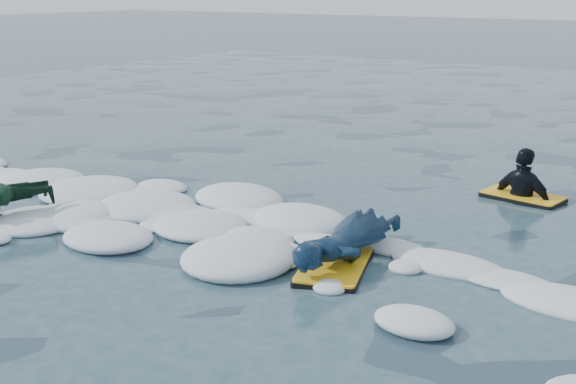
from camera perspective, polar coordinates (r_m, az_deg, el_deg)
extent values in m
plane|color=#172838|center=(7.75, -10.91, -5.41)|extent=(120.00, 120.00, 0.00)
cube|color=black|center=(7.37, 3.70, -5.96)|extent=(0.96, 1.30, 0.06)
cube|color=yellow|center=(7.35, 3.70, -5.67)|extent=(0.93, 1.27, 0.02)
imported|color=#0B2B4F|center=(7.49, 4.68, -3.80)|extent=(0.66, 1.75, 0.42)
cube|color=black|center=(10.25, 18.04, -0.40)|extent=(1.12, 0.74, 0.05)
cube|color=yellow|center=(10.24, 18.06, -0.21)|extent=(1.10, 0.72, 0.02)
imported|color=black|center=(10.28, 17.99, -0.96)|extent=(0.98, 0.59, 1.56)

